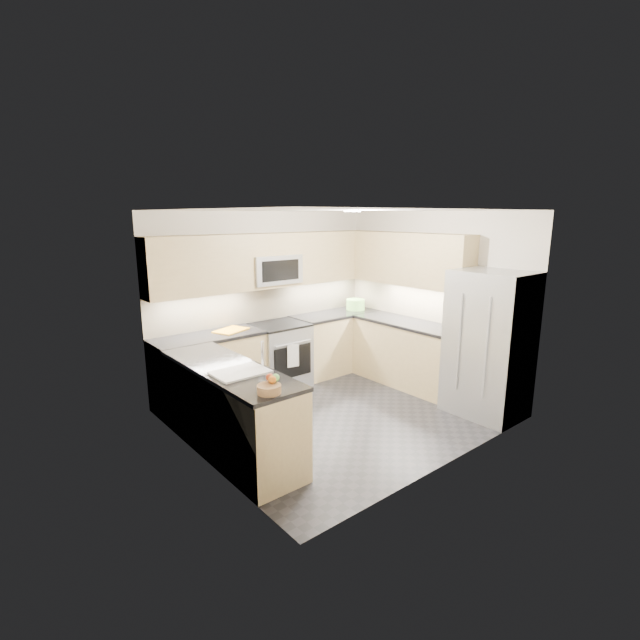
% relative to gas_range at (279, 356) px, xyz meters
% --- Properties ---
extents(floor, '(3.60, 3.20, 0.00)m').
position_rel_gas_range_xyz_m(floor, '(0.00, -1.28, -0.46)').
color(floor, black).
rests_on(floor, ground).
extents(ceiling, '(3.60, 3.20, 0.02)m').
position_rel_gas_range_xyz_m(ceiling, '(0.00, -1.28, 2.04)').
color(ceiling, beige).
rests_on(ceiling, wall_back).
extents(wall_back, '(3.60, 0.02, 2.50)m').
position_rel_gas_range_xyz_m(wall_back, '(0.00, 0.32, 0.79)').
color(wall_back, beige).
rests_on(wall_back, floor).
extents(wall_front, '(3.60, 0.02, 2.50)m').
position_rel_gas_range_xyz_m(wall_front, '(0.00, -2.88, 0.79)').
color(wall_front, beige).
rests_on(wall_front, floor).
extents(wall_left, '(0.02, 3.20, 2.50)m').
position_rel_gas_range_xyz_m(wall_left, '(-1.80, -1.28, 0.79)').
color(wall_left, beige).
rests_on(wall_left, floor).
extents(wall_right, '(0.02, 3.20, 2.50)m').
position_rel_gas_range_xyz_m(wall_right, '(1.80, -1.28, 0.79)').
color(wall_right, beige).
rests_on(wall_right, floor).
extents(base_cab_back_left, '(1.42, 0.60, 0.90)m').
position_rel_gas_range_xyz_m(base_cab_back_left, '(-1.09, 0.02, -0.01)').
color(base_cab_back_left, tan).
rests_on(base_cab_back_left, floor).
extents(base_cab_back_right, '(1.42, 0.60, 0.90)m').
position_rel_gas_range_xyz_m(base_cab_back_right, '(1.09, 0.02, -0.01)').
color(base_cab_back_right, tan).
rests_on(base_cab_back_right, floor).
extents(base_cab_right, '(0.60, 1.70, 0.90)m').
position_rel_gas_range_xyz_m(base_cab_right, '(1.50, -1.12, -0.01)').
color(base_cab_right, tan).
rests_on(base_cab_right, floor).
extents(base_cab_peninsula, '(0.60, 2.00, 0.90)m').
position_rel_gas_range_xyz_m(base_cab_peninsula, '(-1.50, -1.28, -0.01)').
color(base_cab_peninsula, tan).
rests_on(base_cab_peninsula, floor).
extents(countertop_back_left, '(1.42, 0.63, 0.04)m').
position_rel_gas_range_xyz_m(countertop_back_left, '(-1.09, 0.02, 0.47)').
color(countertop_back_left, black).
rests_on(countertop_back_left, base_cab_back_left).
extents(countertop_back_right, '(1.42, 0.63, 0.04)m').
position_rel_gas_range_xyz_m(countertop_back_right, '(1.09, 0.02, 0.47)').
color(countertop_back_right, black).
rests_on(countertop_back_right, base_cab_back_right).
extents(countertop_right, '(0.63, 1.70, 0.04)m').
position_rel_gas_range_xyz_m(countertop_right, '(1.50, -1.12, 0.47)').
color(countertop_right, black).
rests_on(countertop_right, base_cab_right).
extents(countertop_peninsula, '(0.63, 2.00, 0.04)m').
position_rel_gas_range_xyz_m(countertop_peninsula, '(-1.50, -1.28, 0.47)').
color(countertop_peninsula, black).
rests_on(countertop_peninsula, base_cab_peninsula).
extents(upper_cab_back, '(3.60, 0.35, 0.75)m').
position_rel_gas_range_xyz_m(upper_cab_back, '(0.00, 0.15, 1.37)').
color(upper_cab_back, tan).
rests_on(upper_cab_back, wall_back).
extents(upper_cab_right, '(0.35, 1.95, 0.75)m').
position_rel_gas_range_xyz_m(upper_cab_right, '(1.62, -1.00, 1.37)').
color(upper_cab_right, tan).
rests_on(upper_cab_right, wall_right).
extents(backsplash_back, '(3.60, 0.01, 0.51)m').
position_rel_gas_range_xyz_m(backsplash_back, '(0.00, 0.32, 0.74)').
color(backsplash_back, tan).
rests_on(backsplash_back, wall_back).
extents(backsplash_right, '(0.01, 2.30, 0.51)m').
position_rel_gas_range_xyz_m(backsplash_right, '(1.80, -0.82, 0.74)').
color(backsplash_right, tan).
rests_on(backsplash_right, wall_right).
extents(gas_range, '(0.76, 0.65, 0.91)m').
position_rel_gas_range_xyz_m(gas_range, '(0.00, 0.00, 0.00)').
color(gas_range, '#9D9FA5').
rests_on(gas_range, floor).
extents(range_cooktop, '(0.76, 0.65, 0.03)m').
position_rel_gas_range_xyz_m(range_cooktop, '(0.00, 0.00, 0.46)').
color(range_cooktop, black).
rests_on(range_cooktop, gas_range).
extents(oven_door_glass, '(0.62, 0.02, 0.45)m').
position_rel_gas_range_xyz_m(oven_door_glass, '(0.00, -0.33, -0.01)').
color(oven_door_glass, black).
rests_on(oven_door_glass, gas_range).
extents(oven_handle, '(0.60, 0.02, 0.02)m').
position_rel_gas_range_xyz_m(oven_handle, '(0.00, -0.35, 0.26)').
color(oven_handle, '#B2B5BA').
rests_on(oven_handle, gas_range).
extents(microwave, '(0.76, 0.40, 0.40)m').
position_rel_gas_range_xyz_m(microwave, '(0.00, 0.12, 1.24)').
color(microwave, '#9B9DA2').
rests_on(microwave, upper_cab_back).
extents(microwave_door, '(0.60, 0.01, 0.28)m').
position_rel_gas_range_xyz_m(microwave_door, '(0.00, -0.08, 1.24)').
color(microwave_door, black).
rests_on(microwave_door, microwave).
extents(refrigerator, '(0.70, 0.90, 1.80)m').
position_rel_gas_range_xyz_m(refrigerator, '(1.45, -2.43, 0.45)').
color(refrigerator, '#A3A6AB').
rests_on(refrigerator, floor).
extents(fridge_handle_left, '(0.02, 0.02, 1.20)m').
position_rel_gas_range_xyz_m(fridge_handle_left, '(1.08, -2.61, 0.49)').
color(fridge_handle_left, '#B2B5BA').
rests_on(fridge_handle_left, refrigerator).
extents(fridge_handle_right, '(0.02, 0.02, 1.20)m').
position_rel_gas_range_xyz_m(fridge_handle_right, '(1.08, -2.25, 0.49)').
color(fridge_handle_right, '#B2B5BA').
rests_on(fridge_handle_right, refrigerator).
extents(sink_basin, '(0.52, 0.38, 0.16)m').
position_rel_gas_range_xyz_m(sink_basin, '(-1.50, -1.53, 0.42)').
color(sink_basin, white).
rests_on(sink_basin, base_cab_peninsula).
extents(faucet, '(0.03, 0.03, 0.28)m').
position_rel_gas_range_xyz_m(faucet, '(-1.24, -1.53, 0.62)').
color(faucet, silver).
rests_on(faucet, countertop_peninsula).
extents(utensil_bowl, '(0.33, 0.33, 0.17)m').
position_rel_gas_range_xyz_m(utensil_bowl, '(1.52, 0.01, 0.57)').
color(utensil_bowl, '#76BF51').
rests_on(utensil_bowl, countertop_back_right).
extents(cutting_board, '(0.51, 0.43, 0.01)m').
position_rel_gas_range_xyz_m(cutting_board, '(-0.74, 0.05, 0.49)').
color(cutting_board, orange).
rests_on(cutting_board, countertop_back_left).
extents(fruit_basket, '(0.28, 0.28, 0.08)m').
position_rel_gas_range_xyz_m(fruit_basket, '(-1.57, -2.14, 0.52)').
color(fruit_basket, '#966E46').
rests_on(fruit_basket, countertop_peninsula).
extents(fruit_apple, '(0.07, 0.07, 0.07)m').
position_rel_gas_range_xyz_m(fruit_apple, '(-1.52, -2.07, 0.60)').
color(fruit_apple, '#9D3012').
rests_on(fruit_apple, fruit_basket).
extents(fruit_pear, '(0.07, 0.07, 0.07)m').
position_rel_gas_range_xyz_m(fruit_pear, '(-1.48, -2.11, 0.60)').
color(fruit_pear, '#6EC755').
rests_on(fruit_pear, fruit_basket).
extents(dish_towel_check, '(0.17, 0.05, 0.32)m').
position_rel_gas_range_xyz_m(dish_towel_check, '(-0.02, -0.37, 0.10)').
color(dish_towel_check, white).
rests_on(dish_towel_check, oven_handle).
extents(fruit_orange, '(0.07, 0.07, 0.07)m').
position_rel_gas_range_xyz_m(fruit_orange, '(-1.53, -2.13, 0.60)').
color(fruit_orange, orange).
rests_on(fruit_orange, fruit_basket).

